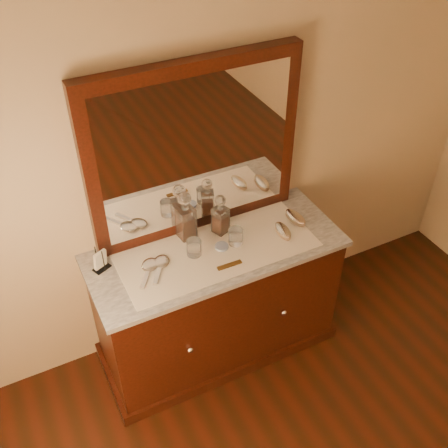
% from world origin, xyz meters
% --- Properties ---
extents(dresser_cabinet, '(1.40, 0.55, 0.82)m').
position_xyz_m(dresser_cabinet, '(0.00, 1.96, 0.41)').
color(dresser_cabinet, black).
rests_on(dresser_cabinet, floor).
extents(dresser_plinth, '(1.46, 0.59, 0.08)m').
position_xyz_m(dresser_plinth, '(0.00, 1.96, 0.04)').
color(dresser_plinth, black).
rests_on(dresser_plinth, floor).
extents(knob_left, '(0.04, 0.04, 0.04)m').
position_xyz_m(knob_left, '(-0.30, 1.67, 0.45)').
color(knob_left, silver).
rests_on(knob_left, dresser_cabinet).
extents(knob_right, '(0.04, 0.04, 0.04)m').
position_xyz_m(knob_right, '(0.30, 1.67, 0.45)').
color(knob_right, silver).
rests_on(knob_right, dresser_cabinet).
extents(marble_top, '(1.44, 0.59, 0.03)m').
position_xyz_m(marble_top, '(0.00, 1.96, 0.83)').
color(marble_top, silver).
rests_on(marble_top, dresser_cabinet).
extents(mirror_frame, '(1.20, 0.08, 1.00)m').
position_xyz_m(mirror_frame, '(0.00, 2.20, 1.35)').
color(mirror_frame, black).
rests_on(mirror_frame, marble_top).
extents(mirror_glass, '(1.06, 0.01, 0.86)m').
position_xyz_m(mirror_glass, '(0.00, 2.17, 1.35)').
color(mirror_glass, white).
rests_on(mirror_glass, marble_top).
extents(lace_runner, '(1.10, 0.45, 0.00)m').
position_xyz_m(lace_runner, '(0.00, 1.94, 0.85)').
color(lace_runner, white).
rests_on(lace_runner, marble_top).
extents(pin_dish, '(0.10, 0.10, 0.01)m').
position_xyz_m(pin_dish, '(0.03, 1.94, 0.86)').
color(pin_dish, white).
rests_on(pin_dish, lace_runner).
extents(comb, '(0.14, 0.03, 0.01)m').
position_xyz_m(comb, '(0.00, 1.79, 0.86)').
color(comb, brown).
rests_on(comb, lace_runner).
extents(napkin_rack, '(0.11, 0.09, 0.14)m').
position_xyz_m(napkin_rack, '(-0.62, 2.08, 0.91)').
color(napkin_rack, black).
rests_on(napkin_rack, marble_top).
extents(decanter_left, '(0.10, 0.10, 0.30)m').
position_xyz_m(decanter_left, '(-0.10, 2.12, 0.97)').
color(decanter_left, maroon).
rests_on(decanter_left, lace_runner).
extents(decanter_right, '(0.10, 0.10, 0.25)m').
position_xyz_m(decanter_right, '(0.09, 2.07, 0.95)').
color(decanter_right, maroon).
rests_on(decanter_right, lace_runner).
extents(brush_near, '(0.08, 0.16, 0.04)m').
position_xyz_m(brush_near, '(0.39, 1.89, 0.88)').
color(brush_near, '#9C7A60').
rests_on(brush_near, lace_runner).
extents(brush_far, '(0.09, 0.17, 0.05)m').
position_xyz_m(brush_far, '(0.52, 1.96, 0.88)').
color(brush_far, '#9C7A60').
rests_on(brush_far, lace_runner).
extents(hand_mirror_outer, '(0.18, 0.22, 0.02)m').
position_xyz_m(hand_mirror_outer, '(-0.39, 1.97, 0.86)').
color(hand_mirror_outer, silver).
rests_on(hand_mirror_outer, lace_runner).
extents(hand_mirror_inner, '(0.17, 0.22, 0.02)m').
position_xyz_m(hand_mirror_inner, '(-0.33, 1.96, 0.86)').
color(hand_mirror_inner, silver).
rests_on(hand_mirror_inner, lace_runner).
extents(tumblers, '(0.33, 0.10, 0.09)m').
position_xyz_m(tumblers, '(-0.01, 1.95, 0.90)').
color(tumblers, white).
rests_on(tumblers, lace_runner).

